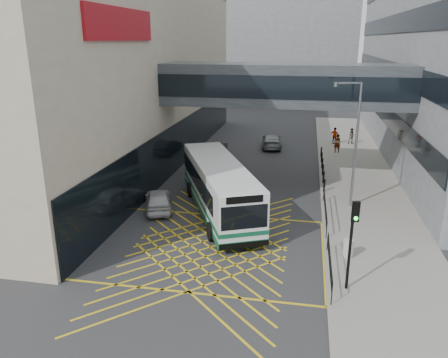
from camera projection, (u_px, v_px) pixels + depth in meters
The scene contains 18 objects.
ground at pixel (210, 247), 23.49m from camera, with size 120.00×120.00×0.00m, color #333335.
building_whsmith at pixel (53, 71), 39.22m from camera, with size 24.17×42.00×16.00m.
building_far at pixel (272, 49), 77.23m from camera, with size 28.00×16.00×18.00m, color slate.
skybridge at pixel (285, 85), 31.89m from camera, with size 20.00×4.10×3.00m.
pavement at pixel (356, 174), 35.89m from camera, with size 6.00×54.00×0.16m, color gray.
box_junction at pixel (210, 247), 23.49m from camera, with size 12.00×9.00×0.01m.
bus at pixel (219, 186), 27.73m from camera, with size 7.28×11.89×3.32m.
car_white at pixel (158, 199), 28.47m from camera, with size 1.81×4.43×1.41m, color #BABBBD.
car_dark at pixel (220, 149), 41.87m from camera, with size 1.66×4.25×1.33m, color black.
car_silver at pixel (272, 140), 45.02m from camera, with size 2.07×4.90×1.52m, color gray.
traffic_light at pixel (352, 233), 18.39m from camera, with size 0.33×0.50×4.19m.
street_lamp at pixel (354, 138), 27.51m from camera, with size 1.81×0.69×8.04m.
litter_bin at pixel (348, 248), 22.01m from camera, with size 0.53×0.53×0.92m, color #ADA89E.
kerb_railings at pixel (327, 228), 23.79m from camera, with size 0.05×12.54×1.00m.
bollards at pixel (323, 166), 36.22m from camera, with size 0.14×10.14×0.90m.
pedestrian_a at pixel (337, 143), 42.23m from camera, with size 0.72×0.51×1.81m, color gray.
pedestrian_b at pixel (352, 136), 45.87m from camera, with size 0.80×0.46×1.63m, color gray.
pedestrian_c at pixel (335, 136), 45.74m from camera, with size 1.03×0.50×1.74m, color gray.
Camera 1 is at (4.71, -20.73, 10.67)m, focal length 35.00 mm.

